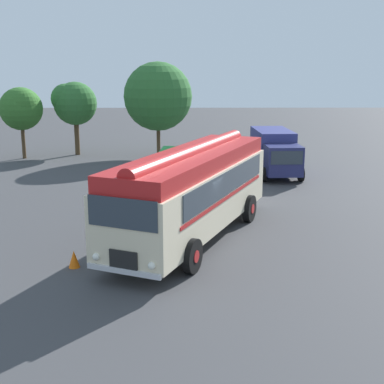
% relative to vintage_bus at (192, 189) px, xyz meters
% --- Properties ---
extents(ground_plane, '(120.00, 120.00, 0.00)m').
position_rel_vintage_bus_xyz_m(ground_plane, '(-0.17, -0.47, -1.89)').
color(ground_plane, '#3D3D3F').
extents(vintage_bus, '(6.28, 10.23, 3.49)m').
position_rel_vintage_bus_xyz_m(vintage_bus, '(0.00, 0.00, 0.00)').
color(vintage_bus, beige).
rests_on(vintage_bus, ground).
extents(car_near_left, '(2.23, 4.33, 1.66)m').
position_rel_vintage_bus_xyz_m(car_near_left, '(-0.89, 10.58, -1.05)').
color(car_near_left, '#144C28').
rests_on(car_near_left, ground).
extents(car_mid_left, '(2.35, 4.38, 1.66)m').
position_rel_vintage_bus_xyz_m(car_mid_left, '(2.12, 11.08, -1.05)').
color(car_mid_left, '#4C5156').
rests_on(car_mid_left, ground).
extents(box_van, '(2.54, 5.85, 2.50)m').
position_rel_vintage_bus_xyz_m(box_van, '(4.91, 11.84, -0.53)').
color(box_van, navy).
rests_on(box_van, ground).
extents(tree_far_left, '(2.86, 2.86, 4.78)m').
position_rel_vintage_bus_xyz_m(tree_far_left, '(-11.22, 17.15, 1.53)').
color(tree_far_left, '#4C3823').
rests_on(tree_far_left, ground).
extents(tree_left_of_centre, '(3.11, 2.99, 5.09)m').
position_rel_vintage_bus_xyz_m(tree_left_of_centre, '(-8.08, 18.65, 1.76)').
color(tree_left_of_centre, '#4C3823').
rests_on(tree_left_of_centre, ground).
extents(tree_centre, '(4.64, 4.64, 6.44)m').
position_rel_vintage_bus_xyz_m(tree_centre, '(-2.15, 17.76, 2.20)').
color(tree_centre, '#4C3823').
rests_on(tree_centre, ground).
extents(traffic_cone, '(0.36, 0.36, 0.55)m').
position_rel_vintage_bus_xyz_m(traffic_cone, '(-3.78, -2.85, -1.62)').
color(traffic_cone, orange).
rests_on(traffic_cone, ground).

